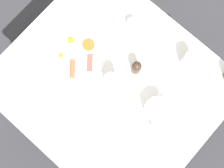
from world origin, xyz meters
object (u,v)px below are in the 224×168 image
at_px(pepper_grinder, 136,67).
at_px(napkin_folded, 80,145).
at_px(water_glass_tall, 189,60).
at_px(creamer_jug, 132,24).
at_px(water_glass_short, 111,82).
at_px(teapot_near, 156,110).
at_px(fork_by_plate, 13,85).
at_px(breakfast_plate, 76,55).

relative_size(pepper_grinder, napkin_folded, 0.58).
bearing_deg(water_glass_tall, napkin_folded, -10.87).
distance_m(creamer_jug, pepper_grinder, 0.24).
relative_size(water_glass_short, creamer_jug, 1.72).
distance_m(teapot_near, napkin_folded, 0.41).
bearing_deg(creamer_jug, fork_by_plate, -20.80).
relative_size(water_glass_tall, pepper_grinder, 1.05).
distance_m(pepper_grinder, napkin_folded, 0.47).
distance_m(teapot_near, pepper_grinder, 0.23).
xyz_separation_m(breakfast_plate, creamer_jug, (-0.31, 0.11, 0.02)).
xyz_separation_m(water_glass_tall, fork_by_plate, (0.67, -0.58, -0.06)).
xyz_separation_m(napkin_folded, fork_by_plate, (0.01, -0.45, -0.00)).
distance_m(water_glass_short, fork_by_plate, 0.50).
distance_m(teapot_near, water_glass_short, 0.26).
height_order(breakfast_plate, creamer_jug, creamer_jug).
xyz_separation_m(water_glass_short, creamer_jug, (-0.30, -0.12, -0.04)).
distance_m(breakfast_plate, teapot_near, 0.49).
height_order(breakfast_plate, water_glass_tall, water_glass_tall).
height_order(teapot_near, creamer_jug, teapot_near).
bearing_deg(napkin_folded, teapot_near, 156.32).
distance_m(teapot_near, fork_by_plate, 0.73).
height_order(water_glass_tall, water_glass_short, water_glass_short).
height_order(breakfast_plate, fork_by_plate, breakfast_plate).
xyz_separation_m(water_glass_tall, pepper_grinder, (0.20, -0.17, -0.00)).
relative_size(breakfast_plate, fork_by_plate, 1.94).
height_order(napkin_folded, fork_by_plate, napkin_folded).
bearing_deg(teapot_near, water_glass_short, 70.45).
bearing_deg(napkin_folded, water_glass_short, -164.88).
bearing_deg(water_glass_tall, fork_by_plate, -40.91).
bearing_deg(fork_by_plate, napkin_folded, 90.71).
bearing_deg(fork_by_plate, water_glass_tall, 139.09).
distance_m(water_glass_tall, pepper_grinder, 0.26).
distance_m(water_glass_short, pepper_grinder, 0.15).
relative_size(water_glass_tall, napkin_folded, 0.61).
distance_m(water_glass_tall, fork_by_plate, 0.89).
height_order(breakfast_plate, napkin_folded, breakfast_plate).
distance_m(water_glass_short, napkin_folded, 0.34).
bearing_deg(pepper_grinder, teapot_near, 65.93).
bearing_deg(pepper_grinder, creamer_jug, -133.81).
distance_m(water_glass_tall, creamer_jug, 0.34).
xyz_separation_m(water_glass_tall, creamer_jug, (0.04, -0.34, -0.03)).
relative_size(breakfast_plate, pepper_grinder, 2.76).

